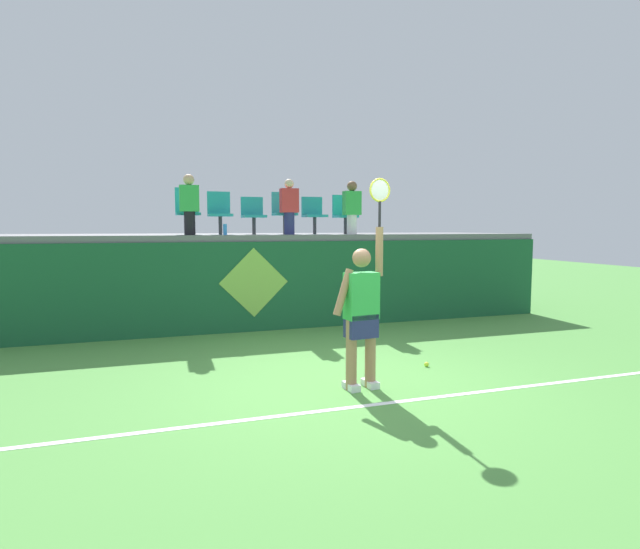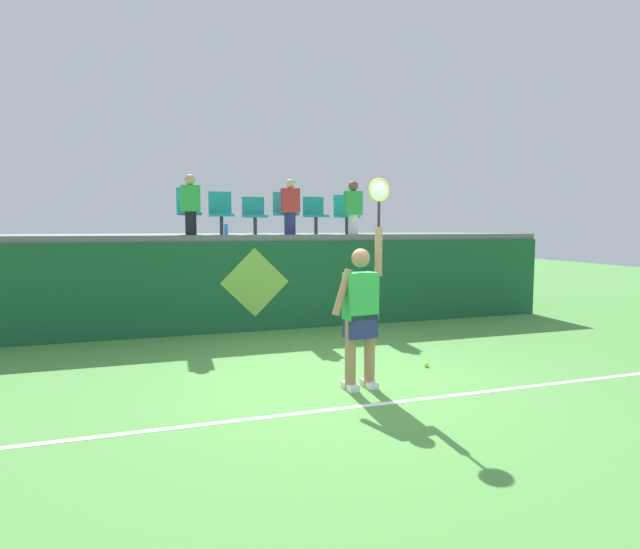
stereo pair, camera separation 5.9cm
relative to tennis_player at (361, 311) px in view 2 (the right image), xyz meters
name	(u,v)px [view 2 (the right image)]	position (x,y,z in m)	size (l,w,h in m)	color
ground_plane	(351,385)	(-0.06, 0.16, -0.94)	(40.00, 40.00, 0.00)	#519342
court_back_wall	(279,285)	(-0.06, 3.82, -0.11)	(11.48, 0.20, 1.65)	#195633
spectator_platform	(263,237)	(-0.06, 5.27, 0.77)	(11.48, 3.01, 0.12)	slate
court_baseline_stripe	(376,404)	(-0.06, -0.58, -0.93)	(10.33, 0.08, 0.01)	white
tennis_player	(361,311)	(0.00, 0.00, 0.00)	(0.75, 0.30, 2.49)	white
tennis_ball	(427,365)	(1.23, 0.59, -0.90)	(0.07, 0.07, 0.07)	#D1E533
water_bottle	(226,229)	(-1.01, 3.97, 0.94)	(0.07, 0.07, 0.20)	#338CE5
stadium_chair_0	(189,209)	(-1.62, 4.58, 1.32)	(0.44, 0.42, 0.89)	#38383D
stadium_chair_1	(221,211)	(-1.02, 4.58, 1.29)	(0.44, 0.42, 0.83)	#38383D
stadium_chair_2	(254,213)	(-0.37, 4.57, 1.25)	(0.44, 0.42, 0.74)	#38383D
stadium_chair_3	(285,211)	(0.25, 4.57, 1.31)	(0.44, 0.42, 0.85)	#38383D
stadium_chair_4	(315,213)	(0.88, 4.57, 1.26)	(0.44, 0.42, 0.77)	#38383D
stadium_chair_5	(345,213)	(1.55, 4.57, 1.28)	(0.44, 0.42, 0.82)	#38383D
spectator_0	(290,206)	(0.25, 4.15, 1.39)	(0.34, 0.20, 1.07)	navy
spectator_1	(353,207)	(1.55, 4.15, 1.39)	(0.34, 0.20, 1.06)	white
spectator_2	(190,203)	(-1.62, 4.15, 1.41)	(0.34, 0.20, 1.10)	black
wall_signage_mount	(255,331)	(-0.54, 3.71, -0.93)	(1.27, 0.01, 1.54)	#195633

